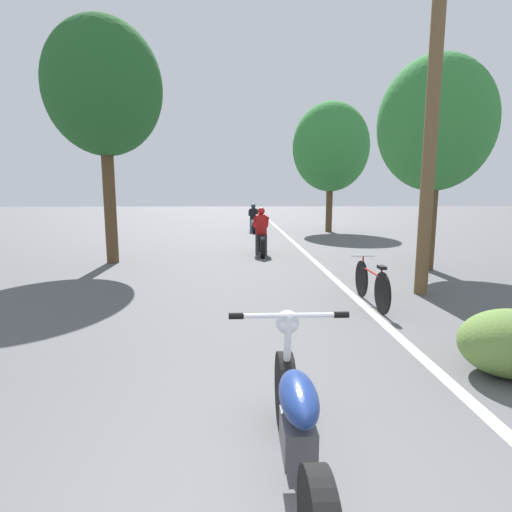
{
  "coord_description": "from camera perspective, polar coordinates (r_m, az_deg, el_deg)",
  "views": [
    {
      "loc": [
        -0.21,
        -1.43,
        1.88
      ],
      "look_at": [
        0.04,
        4.87,
        0.9
      ],
      "focal_mm": 28.0,
      "sensor_mm": 36.0,
      "label": 1
    }
  ],
  "objects": [
    {
      "name": "lane_stripe_edge",
      "position": [
        14.58,
        6.03,
        1.4
      ],
      "size": [
        0.14,
        48.0,
        0.01
      ],
      "primitive_type": "cube",
      "color": "white",
      "rests_on": "ground"
    },
    {
      "name": "roadside_tree_right_far",
      "position": [
        20.63,
        10.64,
        15.02
      ],
      "size": [
        3.76,
        3.38,
        6.32
      ],
      "color": "#513A23",
      "rests_on": "ground"
    },
    {
      "name": "utility_pole",
      "position": [
        8.26,
        24.06,
        21.25
      ],
      "size": [
        1.1,
        0.24,
        7.33
      ],
      "color": "brown",
      "rests_on": "ground"
    },
    {
      "name": "roadside_tree_left",
      "position": [
        11.89,
        -20.96,
        21.42
      ],
      "size": [
        3.02,
        2.72,
        6.36
      ],
      "color": "#513A23",
      "rests_on": "ground"
    },
    {
      "name": "motorcycle_foreground",
      "position": [
        2.78,
        5.88,
        -22.83
      ],
      "size": [
        0.89,
        2.02,
        1.02
      ],
      "color": "black",
      "rests_on": "ground"
    },
    {
      "name": "bicycle_parked",
      "position": [
        7.11,
        16.15,
        -3.85
      ],
      "size": [
        0.44,
        1.76,
        0.78
      ],
      "color": "black",
      "rests_on": "ground"
    },
    {
      "name": "roadside_tree_right_near",
      "position": [
        10.92,
        24.31,
        16.7
      ],
      "size": [
        2.76,
        2.48,
        5.13
      ],
      "color": "#513A23",
      "rests_on": "ground"
    },
    {
      "name": "motorcycle_rider_lead",
      "position": [
        12.48,
        0.75,
        2.72
      ],
      "size": [
        0.5,
        2.08,
        1.47
      ],
      "color": "black",
      "rests_on": "ground"
    },
    {
      "name": "motorcycle_rider_far",
      "position": [
        20.03,
        -0.38,
        4.98
      ],
      "size": [
        0.5,
        2.14,
        1.4
      ],
      "color": "black",
      "rests_on": "ground"
    }
  ]
}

